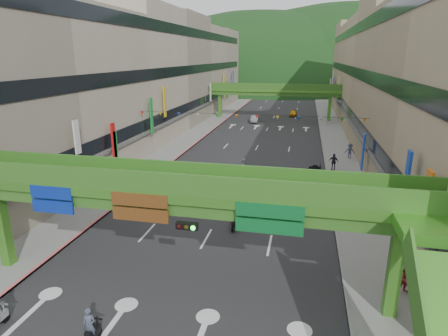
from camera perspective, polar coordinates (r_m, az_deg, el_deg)
road_slab at (r=62.77m, az=6.21°, el=5.21°), size 18.00×140.00×0.02m
sidewalk_left at (r=64.80m, az=-3.55°, el=5.70°), size 4.00×140.00×0.15m
sidewalk_right at (r=62.62m, az=16.29°, el=4.67°), size 4.00×140.00×0.15m
curb_left at (r=64.31m, az=-1.91°, el=5.65°), size 0.20×140.00×0.18m
curb_right at (r=62.50m, az=14.56°, el=4.80°), size 0.20×140.00×0.18m
building_row_left at (r=66.26m, az=-10.52°, el=13.89°), size 12.80×95.00×19.00m
building_row_right at (r=62.55m, az=24.44°, el=12.55°), size 12.80×95.00×19.00m
overpass_near at (r=18.90m, az=-5.35°, el=-6.05°), size 28.00×12.27×7.10m
overpass_far at (r=76.78m, az=7.58°, el=11.35°), size 28.00×2.20×7.10m
hill_left at (r=172.97m, az=5.21°, el=12.59°), size 168.00×140.00×112.00m
hill_right at (r=192.51m, az=18.17°, el=12.27°), size 208.00×176.00×128.00m
bunting_string at (r=42.18m, az=3.48°, el=7.83°), size 26.00×0.36×0.47m
scooter_rider_near at (r=18.96m, az=-19.75°, el=-22.14°), size 0.61×1.60×1.95m
scooter_rider_mid at (r=28.12m, az=1.59°, el=-7.47°), size 0.81×1.60×1.89m
scooter_rider_far at (r=39.73m, az=2.98°, el=-0.01°), size 0.89×1.60×2.05m
parked_scooter_row at (r=39.69m, az=13.77°, el=-1.29°), size 1.60×7.15×1.08m
car_silver at (r=73.48m, az=4.69°, el=7.46°), size 1.61×4.08×1.32m
car_yellow at (r=82.00m, az=10.50°, el=8.20°), size 1.57×3.78×1.28m
pedestrian_red at (r=23.21m, az=25.98°, el=-15.21°), size 1.01×0.89×1.74m
pedestrian_dark at (r=43.64m, az=16.33°, el=0.73°), size 1.20×0.78×1.89m
pedestrian_blue at (r=49.27m, az=18.60°, el=2.32°), size 0.92×0.63×1.87m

